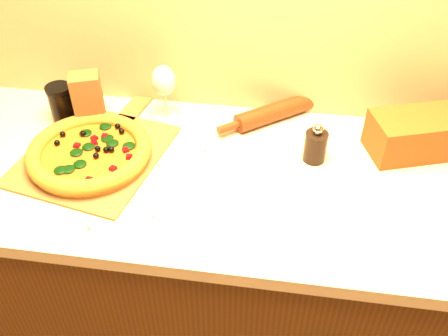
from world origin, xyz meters
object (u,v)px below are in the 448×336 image
rolling_pin (278,111)px  wine_glass (164,82)px  dark_jar (61,103)px  pizza_peel (97,152)px  pepper_grinder (316,145)px  pizza (89,152)px

rolling_pin → wine_glass: wine_glass is taller
dark_jar → rolling_pin: bearing=9.1°
pizza_peel → rolling_pin: bearing=37.6°
pepper_grinder → dark_jar: (-0.77, 0.08, 0.01)m
pizza_peel → pizza: bearing=-83.6°
rolling_pin → wine_glass: bearing=-172.8°
pizza_peel → wine_glass: 0.29m
rolling_pin → wine_glass: 0.36m
pizza → dark_jar: dark_jar is taller
rolling_pin → pizza_peel: bearing=-153.9°
pizza_peel → pizza: pizza is taller
pepper_grinder → pizza_peel: bearing=-174.2°
pizza_peel → pepper_grinder: bearing=17.3°
dark_jar → pizza_peel: bearing=-43.3°
pepper_grinder → rolling_pin: size_ratio=0.34×
pizza_peel → rolling_pin: (0.51, 0.25, 0.03)m
wine_glass → pizza_peel: bearing=-128.0°
wine_glass → dark_jar: wine_glass is taller
pizza → pepper_grinder: pepper_grinder is taller
pepper_grinder → rolling_pin: pepper_grinder is taller
rolling_pin → dark_jar: size_ratio=2.91×
wine_glass → dark_jar: size_ratio=1.48×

